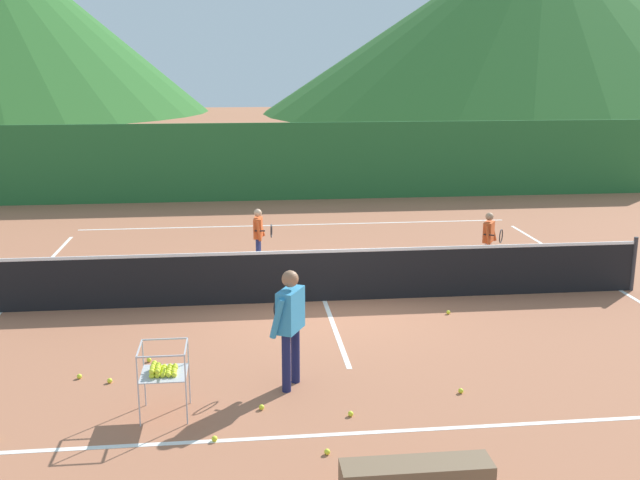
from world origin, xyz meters
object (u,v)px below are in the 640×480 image
(tennis_ball_2, at_px, (327,452))
(tennis_ball_9, at_px, (448,312))
(instructor, at_px, (290,318))
(student_1, at_px, (489,236))
(tennis_ball_0, at_px, (351,414))
(student_0, at_px, (259,232))
(tennis_ball_10, at_px, (262,407))
(tennis_ball_3, at_px, (461,391))
(tennis_net, at_px, (325,275))
(tennis_ball_1, at_px, (149,360))
(tennis_ball_8, at_px, (79,376))
(tennis_ball_7, at_px, (110,381))
(tennis_ball_11, at_px, (215,439))
(ball_cart, at_px, (162,371))

(tennis_ball_2, bearing_deg, tennis_ball_9, 58.99)
(instructor, height_order, student_1, instructor)
(tennis_ball_0, bearing_deg, tennis_ball_9, 57.53)
(student_0, height_order, tennis_ball_10, student_0)
(student_1, distance_m, tennis_ball_3, 6.20)
(tennis_net, distance_m, tennis_ball_1, 3.85)
(tennis_net, relative_size, tennis_ball_3, 175.90)
(student_1, relative_size, tennis_ball_8, 18.06)
(tennis_ball_2, height_order, tennis_ball_7, same)
(tennis_net, xyz_separation_m, tennis_ball_11, (-1.86, -4.94, -0.47))
(tennis_ball_8, relative_size, tennis_ball_11, 1.00)
(student_0, distance_m, tennis_ball_11, 7.59)
(tennis_ball_0, bearing_deg, tennis_ball_8, 157.01)
(student_0, bearing_deg, student_1, -10.57)
(tennis_ball_2, height_order, tennis_ball_3, same)
(tennis_ball_2, xyz_separation_m, tennis_ball_9, (2.66, 4.42, 0.00))
(student_1, xyz_separation_m, tennis_ball_11, (-5.52, -6.63, -0.71))
(tennis_ball_2, distance_m, tennis_ball_8, 3.97)
(instructor, bearing_deg, tennis_net, 76.15)
(instructor, distance_m, tennis_ball_11, 1.94)
(student_1, relative_size, tennis_ball_11, 18.06)
(student_1, xyz_separation_m, ball_cart, (-6.16, -5.89, -0.15))
(tennis_ball_3, distance_m, tennis_ball_11, 3.34)
(tennis_ball_3, xyz_separation_m, tennis_ball_11, (-3.21, -0.92, 0.00))
(tennis_ball_3, bearing_deg, tennis_ball_2, -145.24)
(student_0, relative_size, tennis_ball_10, 18.17)
(tennis_net, xyz_separation_m, tennis_ball_2, (-0.60, -5.38, -0.47))
(student_0, distance_m, ball_cart, 6.92)
(tennis_ball_10, bearing_deg, tennis_ball_9, 44.14)
(tennis_ball_0, bearing_deg, tennis_ball_2, -114.59)
(tennis_net, relative_size, tennis_ball_7, 175.90)
(tennis_ball_1, bearing_deg, tennis_ball_2, -51.49)
(tennis_ball_0, distance_m, tennis_ball_3, 1.62)
(tennis_ball_7, height_order, tennis_ball_9, same)
(ball_cart, bearing_deg, tennis_net, 59.33)
(student_1, bearing_deg, tennis_ball_8, -147.82)
(tennis_net, height_order, tennis_ball_0, tennis_net)
(tennis_ball_3, distance_m, tennis_ball_7, 4.75)
(tennis_ball_8, bearing_deg, tennis_ball_1, 28.44)
(tennis_ball_8, xyz_separation_m, tennis_ball_10, (2.48, -1.21, 0.00))
(student_1, distance_m, tennis_ball_7, 8.55)
(tennis_ball_11, bearing_deg, tennis_ball_9, 45.51)
(tennis_ball_9, relative_size, tennis_ball_10, 1.00)
(tennis_ball_10, bearing_deg, ball_cart, 179.98)
(tennis_ball_0, height_order, tennis_ball_8, same)
(tennis_net, relative_size, ball_cart, 13.31)
(tennis_ball_3, bearing_deg, instructor, 168.15)
(tennis_ball_2, distance_m, tennis_ball_9, 5.16)
(tennis_ball_0, relative_size, tennis_ball_11, 1.00)
(student_0, xyz_separation_m, tennis_ball_11, (-0.74, -7.52, -0.71))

